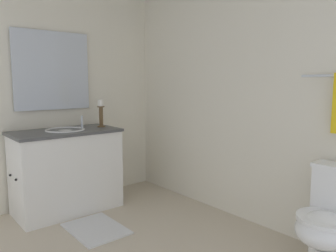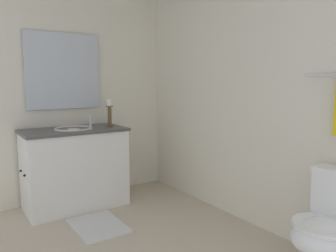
{
  "view_description": "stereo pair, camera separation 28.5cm",
  "coord_description": "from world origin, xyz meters",
  "px_view_note": "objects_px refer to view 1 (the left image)",
  "views": [
    {
      "loc": [
        2.05,
        -1.23,
        1.35
      ],
      "look_at": [
        -0.13,
        0.59,
        0.98
      ],
      "focal_mm": 34.86,
      "sensor_mm": 36.0,
      "label": 1
    },
    {
      "loc": [
        2.22,
        -1.0,
        1.35
      ],
      "look_at": [
        -0.13,
        0.59,
        0.98
      ],
      "focal_mm": 34.86,
      "sensor_mm": 36.0,
      "label": 2
    }
  ],
  "objects_px": {
    "vanity_cabinet": "(67,170)",
    "candle_holder_tall": "(101,113)",
    "sink_basin": "(65,134)",
    "mirror": "(52,71)",
    "bath_mat": "(96,229)",
    "toilet": "(329,221)"
  },
  "relations": [
    {
      "from": "vanity_cabinet",
      "to": "toilet",
      "type": "xyz_separation_m",
      "value": [
        2.29,
        0.99,
        -0.07
      ]
    },
    {
      "from": "sink_basin",
      "to": "candle_holder_tall",
      "type": "xyz_separation_m",
      "value": [
        0.0,
        0.42,
        0.2
      ]
    },
    {
      "from": "mirror",
      "to": "vanity_cabinet",
      "type": "bearing_deg",
      "value": -0.01
    },
    {
      "from": "vanity_cabinet",
      "to": "candle_holder_tall",
      "type": "distance_m",
      "value": 0.73
    },
    {
      "from": "mirror",
      "to": "candle_holder_tall",
      "type": "height_order",
      "value": "mirror"
    },
    {
      "from": "sink_basin",
      "to": "toilet",
      "type": "relative_size",
      "value": 0.54
    },
    {
      "from": "vanity_cabinet",
      "to": "mirror",
      "type": "relative_size",
      "value": 1.29
    },
    {
      "from": "sink_basin",
      "to": "mirror",
      "type": "xyz_separation_m",
      "value": [
        -0.28,
        -0.0,
        0.66
      ]
    },
    {
      "from": "candle_holder_tall",
      "to": "toilet",
      "type": "bearing_deg",
      "value": 13.99
    },
    {
      "from": "vanity_cabinet",
      "to": "candle_holder_tall",
      "type": "bearing_deg",
      "value": 89.99
    },
    {
      "from": "vanity_cabinet",
      "to": "sink_basin",
      "type": "height_order",
      "value": "sink_basin"
    },
    {
      "from": "candle_holder_tall",
      "to": "mirror",
      "type": "bearing_deg",
      "value": -123.69
    },
    {
      "from": "mirror",
      "to": "bath_mat",
      "type": "distance_m",
      "value": 1.73
    },
    {
      "from": "toilet",
      "to": "bath_mat",
      "type": "bearing_deg",
      "value": -149.26
    },
    {
      "from": "toilet",
      "to": "candle_holder_tall",
      "type": "bearing_deg",
      "value": -166.01
    },
    {
      "from": "vanity_cabinet",
      "to": "toilet",
      "type": "height_order",
      "value": "vanity_cabinet"
    },
    {
      "from": "sink_basin",
      "to": "vanity_cabinet",
      "type": "bearing_deg",
      "value": -90.0
    },
    {
      "from": "vanity_cabinet",
      "to": "toilet",
      "type": "distance_m",
      "value": 2.5
    },
    {
      "from": "mirror",
      "to": "bath_mat",
      "type": "relative_size",
      "value": 1.4
    },
    {
      "from": "vanity_cabinet",
      "to": "sink_basin",
      "type": "relative_size",
      "value": 2.68
    },
    {
      "from": "sink_basin",
      "to": "bath_mat",
      "type": "height_order",
      "value": "sink_basin"
    },
    {
      "from": "toilet",
      "to": "sink_basin",
      "type": "bearing_deg",
      "value": -156.63
    }
  ]
}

